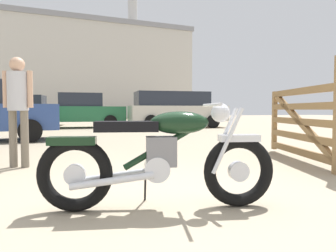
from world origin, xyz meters
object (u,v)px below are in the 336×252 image
at_px(vintage_motorcycle, 161,158).
at_px(bystander, 18,100).
at_px(blue_hatchback_right, 175,108).
at_px(silver_sedan_mid, 81,110).
at_px(timber_gate, 309,120).
at_px(dark_sedan_left, 25,110).

relative_size(vintage_motorcycle, bystander, 1.24).
height_order(blue_hatchback_right, silver_sedan_mid, blue_hatchback_right).
bearing_deg(vintage_motorcycle, timber_gate, 39.40).
bearing_deg(timber_gate, dark_sedan_left, 36.76).
height_order(silver_sedan_mid, dark_sedan_left, same).
xyz_separation_m(bystander, silver_sedan_mid, (1.60, 10.80, -0.18)).
relative_size(bystander, silver_sedan_mid, 0.39).
bearing_deg(bystander, vintage_motorcycle, -129.79).
height_order(timber_gate, blue_hatchback_right, blue_hatchback_right).
bearing_deg(timber_gate, blue_hatchback_right, 7.80).
bearing_deg(blue_hatchback_right, silver_sedan_mid, 166.69).
height_order(bystander, silver_sedan_mid, silver_sedan_mid).
bearing_deg(blue_hatchback_right, timber_gate, -94.04).
height_order(bystander, blue_hatchback_right, blue_hatchback_right).
xyz_separation_m(blue_hatchback_right, silver_sedan_mid, (-4.40, 1.42, -0.10)).
relative_size(vintage_motorcycle, silver_sedan_mid, 0.48).
xyz_separation_m(timber_gate, bystander, (-4.41, 1.14, 0.32)).
distance_m(timber_gate, bystander, 4.57).
distance_m(timber_gate, silver_sedan_mid, 12.27).
bearing_deg(blue_hatchback_right, bystander, -118.06).
relative_size(timber_gate, silver_sedan_mid, 0.58).
distance_m(vintage_motorcycle, bystander, 3.04).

